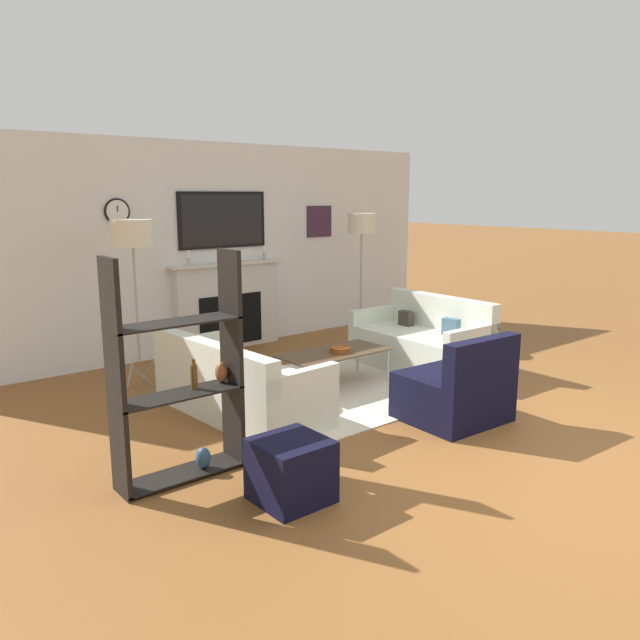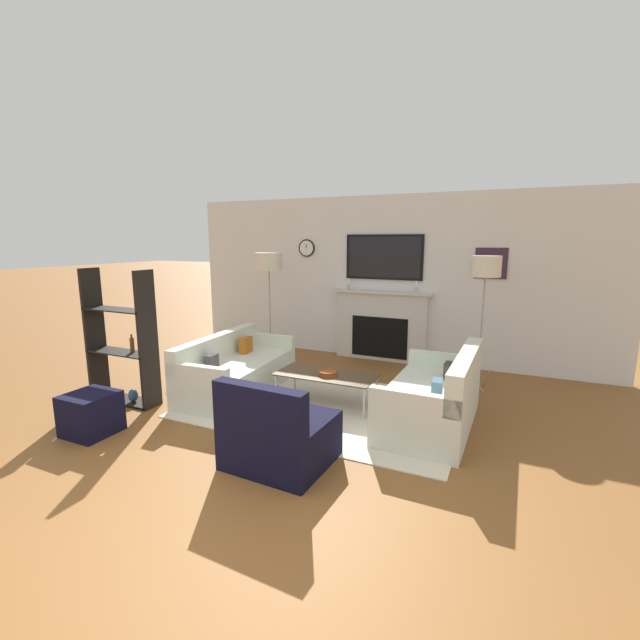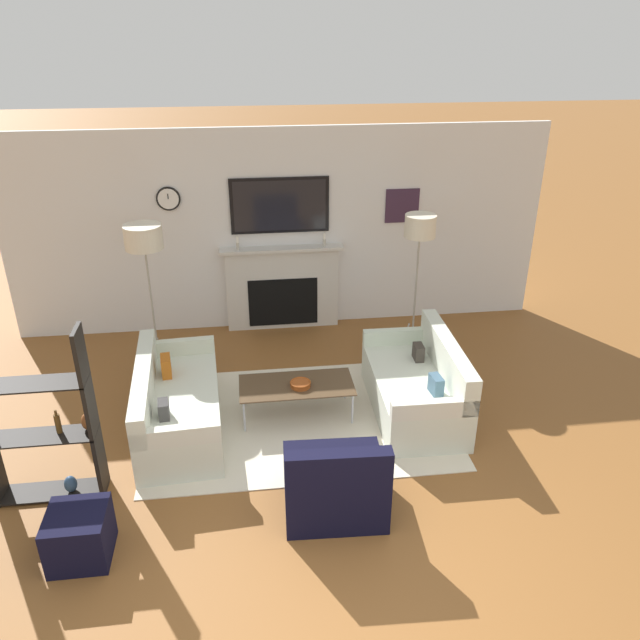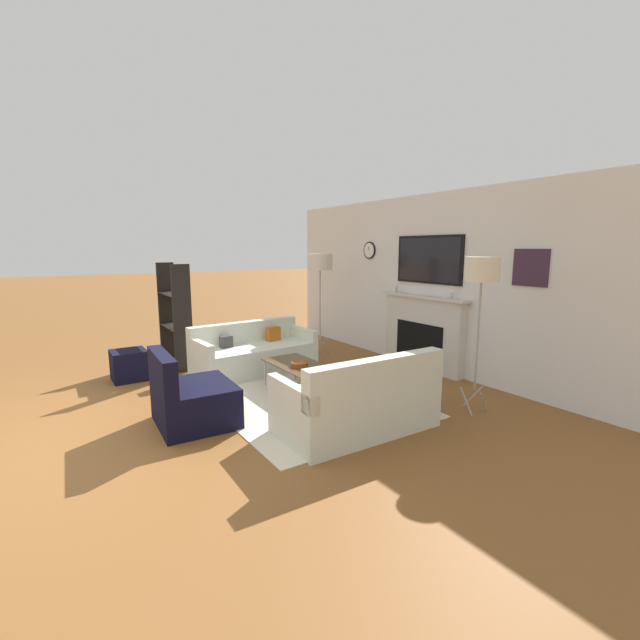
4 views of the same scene
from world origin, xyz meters
name	(u,v)px [view 4 (image 4 of 4)]	position (x,y,z in m)	size (l,w,h in m)	color
ground_plane	(68,444)	(0.00, 0.00, 0.00)	(60.00, 60.00, 0.00)	brown
fireplace_wall	(429,291)	(0.00, 4.96, 1.23)	(7.13, 0.28, 2.70)	silver
area_rug	(296,395)	(0.00, 2.57, 0.01)	(3.19, 2.17, 0.01)	beige
couch_left	(254,354)	(-1.29, 2.56, 0.27)	(0.92, 1.86, 0.74)	silver
couch_right	(359,403)	(1.29, 2.57, 0.29)	(0.88, 1.64, 0.84)	silver
armchair	(191,400)	(0.17, 1.16, 0.27)	(0.90, 0.82, 0.82)	black
coffee_table	(301,367)	(-0.02, 2.65, 0.36)	(1.22, 0.57, 0.38)	#4C3823
decorative_bowl	(299,364)	(0.02, 2.61, 0.42)	(0.22, 0.22, 0.06)	#954318
floor_lamp_left	(320,263)	(-1.63, 4.01, 1.63)	(0.44, 0.44, 1.79)	#9E998E
floor_lamp_right	(482,272)	(1.63, 4.01, 1.62)	(0.38, 0.38, 1.79)	#9E998E
shelf_unit	(175,321)	(-2.30, 1.68, 0.74)	(0.94, 0.28, 1.65)	black
ottoman	(129,365)	(-1.91, 0.89, 0.22)	(0.47, 0.47, 0.43)	black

